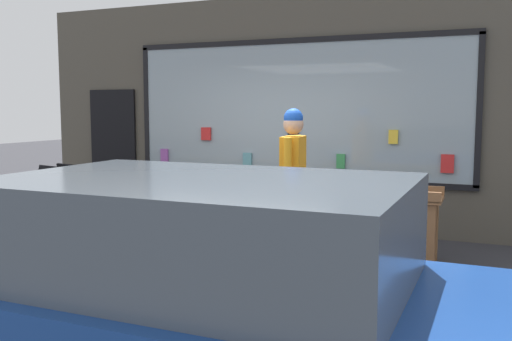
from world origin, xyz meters
TOP-DOWN VIEW (x-y plane):
  - ground_plane at (0.00, 0.00)m, footprint 40.00×40.00m
  - shopfront_facade at (-0.02, 2.39)m, footprint 8.40×0.29m
  - display_table_left at (-1.33, 0.95)m, footprint 2.28×0.61m
  - display_table_right at (1.33, 0.96)m, footprint 2.28×0.61m
  - person_browsing at (0.86, 0.43)m, footprint 0.29×0.69m
  - small_dog at (1.27, 0.15)m, footprint 0.30×0.57m
  - sandwich_board_sign at (-3.02, 0.91)m, footprint 0.68×0.94m
  - parked_car at (1.52, -2.96)m, footprint 4.04×1.88m

SIDE VIEW (x-z plane):
  - ground_plane at x=0.00m, z-range 0.00..0.00m
  - small_dog at x=1.27m, z-range 0.08..0.49m
  - sandwich_board_sign at x=-3.02m, z-range 0.01..0.95m
  - display_table_left at x=-1.33m, z-range 0.25..1.13m
  - display_table_right at x=1.33m, z-range 0.26..1.13m
  - parked_car at x=1.52m, z-range 0.04..1.45m
  - person_browsing at x=0.86m, z-range 0.17..1.96m
  - shopfront_facade at x=-0.02m, z-range -0.01..3.44m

